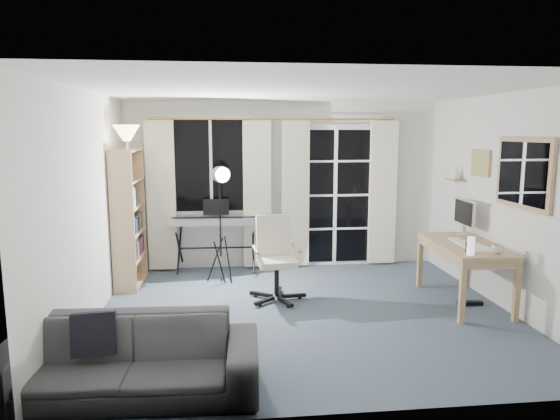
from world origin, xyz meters
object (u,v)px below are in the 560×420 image
object	(u,v)px
desk	(465,251)
office_chair	(275,250)
mug	(497,248)
sofa	(128,346)
torchiere_lamp	(128,158)
keyboard_piano	(216,222)
studio_light	(221,188)
monitor	(464,214)
bookshelf	(126,222)

from	to	relation	value
desk	office_chair	bearing A→B (deg)	170.76
office_chair	mug	size ratio (longest dim) A/B	8.55
sofa	desk	bearing A→B (deg)	28.27
torchiere_lamp	keyboard_piano	xyz separation A→B (m)	(1.04, 0.60, -0.92)
keyboard_piano	studio_light	size ratio (longest dim) A/B	0.86
torchiere_lamp	monitor	size ratio (longest dim) A/B	4.03
studio_light	sofa	size ratio (longest dim) A/B	0.80
sofa	office_chair	bearing A→B (deg)	60.44
mug	torchiere_lamp	bearing A→B (deg)	159.95
keyboard_piano	studio_light	distance (m)	0.74
torchiere_lamp	sofa	xyz separation A→B (m)	(0.44, -2.65, -1.28)
desk	sofa	world-z (taller)	sofa
studio_light	desk	distance (m)	3.05
keyboard_piano	office_chair	xyz separation A→B (m)	(0.71, -1.14, -0.15)
bookshelf	monitor	world-z (taller)	bookshelf
bookshelf	desk	xyz separation A→B (m)	(4.00, -1.13, -0.22)
bookshelf	monitor	size ratio (longest dim) A/B	3.46
bookshelf	sofa	bearing A→B (deg)	-78.83
bookshelf	office_chair	world-z (taller)	bookshelf
studio_light	monitor	xyz separation A→B (m)	(2.98, -0.60, -0.29)
desk	sofa	bearing A→B (deg)	-152.23
torchiere_lamp	sofa	world-z (taller)	torchiere_lamp
bookshelf	studio_light	size ratio (longest dim) A/B	1.12
monitor	bookshelf	bearing A→B (deg)	172.82
torchiere_lamp	office_chair	distance (m)	2.13
studio_light	mug	world-z (taller)	studio_light
studio_light	sofa	xyz separation A→B (m)	(-0.69, -2.74, -0.88)
sofa	monitor	bearing A→B (deg)	32.58
torchiere_lamp	monitor	bearing A→B (deg)	-7.14
bookshelf	studio_light	bearing A→B (deg)	-2.80
torchiere_lamp	keyboard_piano	bearing A→B (deg)	29.79
torchiere_lamp	office_chair	xyz separation A→B (m)	(1.76, -0.54, -1.07)
keyboard_piano	monitor	size ratio (longest dim) A/B	2.64
studio_light	monitor	distance (m)	3.06
office_chair	mug	distance (m)	2.45
torchiere_lamp	monitor	xyz separation A→B (m)	(4.11, -0.52, -0.68)
studio_light	monitor	size ratio (longest dim) A/B	3.08
monitor	sofa	world-z (taller)	monitor
bookshelf	mug	xyz separation A→B (m)	(4.10, -1.63, -0.07)
studio_light	office_chair	bearing A→B (deg)	-67.55
keyboard_piano	desk	bearing A→B (deg)	-26.78
torchiere_lamp	mug	world-z (taller)	torchiere_lamp
keyboard_piano	desk	xyz separation A→B (m)	(2.87, -1.56, -0.11)
bookshelf	desk	world-z (taller)	bookshelf
office_chair	torchiere_lamp	bearing A→B (deg)	158.08
torchiere_lamp	office_chair	bearing A→B (deg)	-17.04
torchiere_lamp	desk	size ratio (longest dim) A/B	1.53
keyboard_piano	sofa	bearing A→B (deg)	-98.79
sofa	torchiere_lamp	bearing A→B (deg)	101.85
desk	monitor	size ratio (longest dim) A/B	2.63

